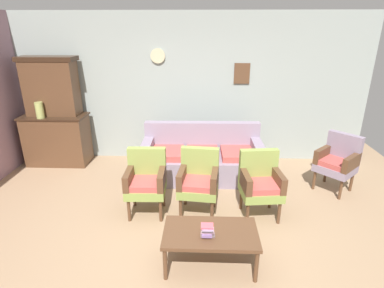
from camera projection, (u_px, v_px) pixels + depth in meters
ground_plane at (183, 242)px, 3.73m from camera, size 7.68×7.68×0.00m
wall_back_with_decor at (192, 89)px, 5.70m from camera, size 6.40×0.09×2.70m
side_cabinet at (58, 139)px, 5.75m from camera, size 1.16×0.55×0.93m
cabinet_upper_hutch at (51, 86)px, 5.47m from camera, size 0.99×0.38×1.03m
vase_on_cabinet at (40, 110)px, 5.38m from camera, size 0.14×0.14×0.28m
floral_couch at (202, 159)px, 5.25m from camera, size 2.00×0.84×0.90m
armchair_by_doorway at (146, 179)px, 4.19m from camera, size 0.53×0.50×0.90m
armchair_near_cabinet at (199, 179)px, 4.19m from camera, size 0.57×0.54×0.90m
armchair_row_middle at (260, 182)px, 4.13m from camera, size 0.57×0.54×0.90m
wingback_chair_by_fireplace at (338, 160)px, 4.78m from camera, size 0.71×0.71×0.90m
coffee_table at (210, 235)px, 3.27m from camera, size 1.00×0.56×0.42m
book_stack_on_table at (207, 231)px, 3.16m from camera, size 0.15×0.12×0.14m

